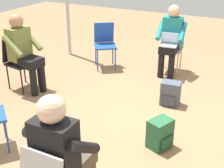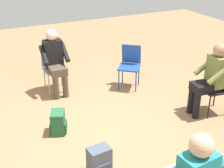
{
  "view_description": "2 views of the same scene",
  "coord_description": "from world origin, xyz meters",
  "px_view_note": "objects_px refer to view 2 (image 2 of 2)",
  "views": [
    {
      "loc": [
        -1.4,
        3.45,
        2.23
      ],
      "look_at": [
        0.18,
        0.35,
        0.65
      ],
      "focal_mm": 50.0,
      "sensor_mm": 36.0,
      "label": 1
    },
    {
      "loc": [
        -1.52,
        -3.6,
        2.75
      ],
      "look_at": [
        0.39,
        0.35,
        0.68
      ],
      "focal_mm": 50.0,
      "sensor_mm": 36.0,
      "label": 2
    }
  ],
  "objects_px": {
    "person_in_olive": "(211,76)",
    "person_in_black": "(55,59)",
    "chair_north": "(53,66)",
    "backpack_near_laptop_user": "(58,123)",
    "chair_northeast": "(130,63)",
    "chair_east": "(218,86)",
    "backpack_by_empty_chair": "(99,161)"
  },
  "relations": [
    {
      "from": "chair_northeast",
      "to": "person_in_black",
      "type": "relative_size",
      "value": 0.69
    },
    {
      "from": "person_in_olive",
      "to": "person_in_black",
      "type": "height_order",
      "value": "same"
    },
    {
      "from": "chair_northeast",
      "to": "chair_east",
      "type": "distance_m",
      "value": 1.76
    },
    {
      "from": "chair_north",
      "to": "person_in_black",
      "type": "xyz_separation_m",
      "value": [
        -0.0,
        -0.17,
        0.2
      ]
    },
    {
      "from": "chair_east",
      "to": "backpack_by_empty_chair",
      "type": "height_order",
      "value": "chair_east"
    },
    {
      "from": "chair_north",
      "to": "backpack_near_laptop_user",
      "type": "distance_m",
      "value": 1.61
    },
    {
      "from": "chair_north",
      "to": "person_in_black",
      "type": "relative_size",
      "value": 0.69
    },
    {
      "from": "chair_north",
      "to": "person_in_black",
      "type": "distance_m",
      "value": 0.26
    },
    {
      "from": "person_in_black",
      "to": "backpack_near_laptop_user",
      "type": "bearing_deg",
      "value": 74.34
    },
    {
      "from": "chair_northeast",
      "to": "person_in_olive",
      "type": "relative_size",
      "value": 0.69
    },
    {
      "from": "chair_north",
      "to": "backpack_by_empty_chair",
      "type": "xyz_separation_m",
      "value": [
        -0.18,
        -2.62,
        -0.34
      ]
    },
    {
      "from": "chair_east",
      "to": "backpack_near_laptop_user",
      "type": "distance_m",
      "value": 2.71
    },
    {
      "from": "chair_north",
      "to": "person_in_olive",
      "type": "height_order",
      "value": "person_in_olive"
    },
    {
      "from": "backpack_by_empty_chair",
      "to": "backpack_near_laptop_user",
      "type": "bearing_deg",
      "value": 100.92
    },
    {
      "from": "chair_northeast",
      "to": "person_in_olive",
      "type": "distance_m",
      "value": 1.68
    },
    {
      "from": "person_in_black",
      "to": "backpack_near_laptop_user",
      "type": "relative_size",
      "value": 3.44
    },
    {
      "from": "chair_east",
      "to": "chair_north",
      "type": "bearing_deg",
      "value": 55.47
    },
    {
      "from": "chair_east",
      "to": "backpack_near_laptop_user",
      "type": "xyz_separation_m",
      "value": [
        -2.64,
        0.55,
        -0.34
      ]
    },
    {
      "from": "person_in_olive",
      "to": "backpack_near_laptop_user",
      "type": "height_order",
      "value": "person_in_olive"
    },
    {
      "from": "person_in_olive",
      "to": "person_in_black",
      "type": "relative_size",
      "value": 1.0
    },
    {
      "from": "backpack_by_empty_chair",
      "to": "person_in_black",
      "type": "bearing_deg",
      "value": 85.85
    },
    {
      "from": "chair_north",
      "to": "backpack_near_laptop_user",
      "type": "bearing_deg",
      "value": 75.98
    },
    {
      "from": "person_in_black",
      "to": "chair_east",
      "type": "bearing_deg",
      "value": 139.84
    },
    {
      "from": "chair_northeast",
      "to": "person_in_black",
      "type": "height_order",
      "value": "person_in_black"
    },
    {
      "from": "chair_north",
      "to": "person_in_olive",
      "type": "relative_size",
      "value": 0.69
    },
    {
      "from": "person_in_olive",
      "to": "backpack_near_laptop_user",
      "type": "distance_m",
      "value": 2.58
    },
    {
      "from": "chair_northeast",
      "to": "chair_east",
      "type": "height_order",
      "value": "same"
    },
    {
      "from": "chair_north",
      "to": "chair_east",
      "type": "xyz_separation_m",
      "value": [
        2.25,
        -2.08,
        0.0
      ]
    },
    {
      "from": "chair_north",
      "to": "person_in_black",
      "type": "bearing_deg",
      "value": 90.0
    },
    {
      "from": "chair_east",
      "to": "person_in_olive",
      "type": "height_order",
      "value": "person_in_olive"
    },
    {
      "from": "chair_north",
      "to": "chair_northeast",
      "type": "bearing_deg",
      "value": 159.42
    },
    {
      "from": "chair_north",
      "to": "backpack_by_empty_chair",
      "type": "distance_m",
      "value": 2.65
    }
  ]
}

